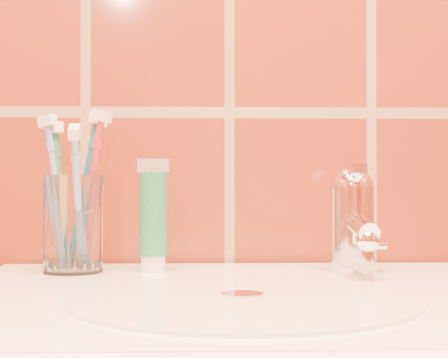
{
  "coord_description": "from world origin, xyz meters",
  "views": [
    {
      "loc": [
        -0.03,
        0.32,
        0.95
      ],
      "look_at": [
        -0.01,
        1.08,
        0.96
      ],
      "focal_mm": 55.0,
      "sensor_mm": 36.0,
      "label": 1
    }
  ],
  "objects": [
    {
      "name": "glass_tumbler",
      "position": [
        -0.18,
        1.1,
        0.9
      ],
      "size": [
        0.08,
        0.08,
        0.11
      ],
      "primitive_type": "cylinder",
      "rotation": [
        0.0,
        0.0,
        -0.18
      ],
      "color": "white",
      "rests_on": "pedestal_sink"
    },
    {
      "name": "toothpaste_tube",
      "position": [
        -0.09,
        1.11,
        0.91
      ],
      "size": [
        0.04,
        0.03,
        0.13
      ],
      "rotation": [
        0.0,
        0.0,
        0.04
      ],
      "color": "white",
      "rests_on": "pedestal_sink"
    },
    {
      "name": "faucet",
      "position": [
        0.14,
        1.09,
        0.91
      ],
      "size": [
        0.05,
        0.11,
        0.12
      ],
      "color": "white",
      "rests_on": "pedestal_sink"
    },
    {
      "name": "toothbrush_0",
      "position": [
        -0.17,
        1.07,
        0.93
      ],
      "size": [
        0.04,
        0.15,
        0.19
      ],
      "primitive_type": null,
      "rotation": [
        0.4,
        0.0,
        0.06
      ],
      "color": "#6F9EC7",
      "rests_on": "glass_tumbler"
    },
    {
      "name": "toothbrush_1",
      "position": [
        -0.17,
        1.13,
        0.94
      ],
      "size": [
        0.11,
        0.12,
        0.2
      ],
      "primitive_type": null,
      "rotation": [
        0.26,
        0.0,
        2.45
      ],
      "color": "#0C5469",
      "rests_on": "glass_tumbler"
    },
    {
      "name": "toothbrush_2",
      "position": [
        -0.16,
        1.1,
        0.94
      ],
      "size": [
        0.09,
        0.08,
        0.19
      ],
      "primitive_type": null,
      "rotation": [
        0.19,
        0.0,
        1.09
      ],
      "color": "red",
      "rests_on": "glass_tumbler"
    },
    {
      "name": "toothbrush_3",
      "position": [
        -0.2,
        1.11,
        0.93
      ],
      "size": [
        0.08,
        0.08,
        0.18
      ],
      "primitive_type": null,
      "rotation": [
        0.16,
        0.0,
        -2.43
      ],
      "color": "#1F773F",
      "rests_on": "glass_tumbler"
    },
    {
      "name": "toothbrush_4",
      "position": [
        -0.2,
        1.1,
        0.94
      ],
      "size": [
        0.09,
        0.08,
        0.19
      ],
      "primitive_type": null,
      "rotation": [
        0.19,
        0.0,
        -2.14
      ],
      "color": "#6A85BC",
      "rests_on": "glass_tumbler"
    }
  ]
}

